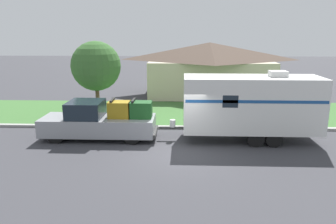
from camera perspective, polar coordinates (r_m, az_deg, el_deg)
ground_plane at (r=14.71m, az=1.67°, el=-7.09°), size 120.00×120.00×0.00m
curb_strip at (r=18.24m, az=1.83°, el=-2.69°), size 80.00×0.30×0.14m
lawn_strip at (r=21.78m, az=1.92°, el=-0.11°), size 80.00×7.00×0.03m
house_across_street at (r=28.40m, az=7.19°, el=7.67°), size 10.78×7.32×4.39m
pickup_truck at (r=16.74m, az=-11.80°, el=-1.59°), size 5.73×1.96×2.02m
travel_trailer at (r=16.37m, az=14.31°, el=1.37°), size 7.74×2.24×3.45m
mailbox at (r=18.87m, az=13.01°, el=0.34°), size 0.48×0.20×1.26m
tree_in_yard at (r=20.49m, az=-12.43°, el=7.80°), size 3.00×3.00×4.73m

